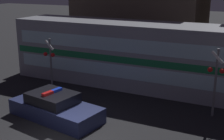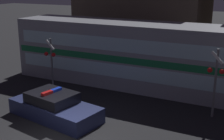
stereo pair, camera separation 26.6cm
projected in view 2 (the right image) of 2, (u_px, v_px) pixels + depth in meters
name	position (u px, v px, depth m)	size (l,w,h in m)	color
train	(157.00, 57.00, 17.88)	(17.94, 3.13, 3.76)	gray
police_car	(55.00, 107.00, 14.30)	(4.65, 2.57, 1.31)	navy
crossing_signal_near	(215.00, 78.00, 13.94)	(0.75, 0.30, 3.22)	slate
crossing_signal_far	(51.00, 59.00, 17.84)	(0.75, 0.30, 2.96)	slate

